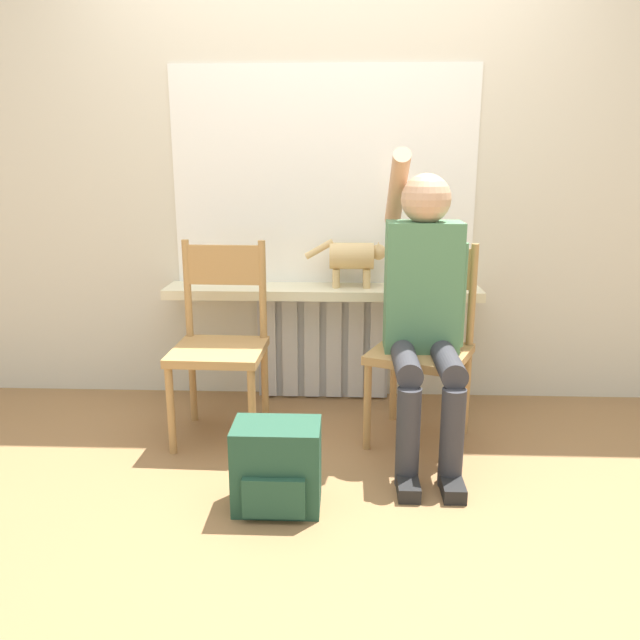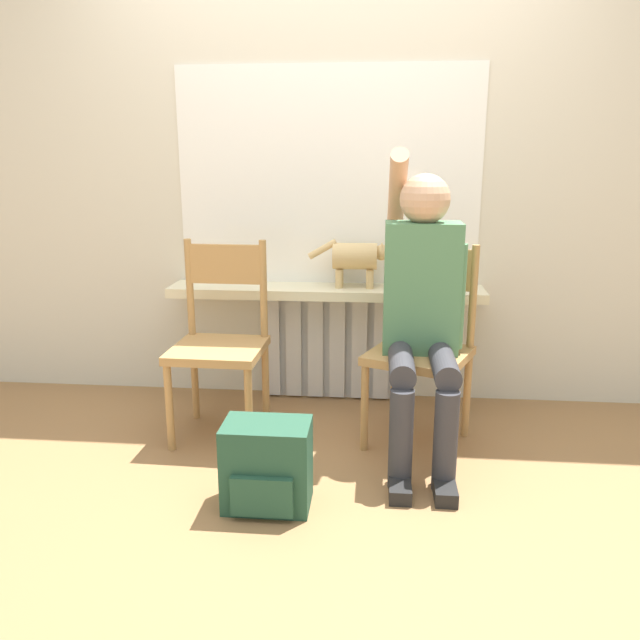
% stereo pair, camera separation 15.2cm
% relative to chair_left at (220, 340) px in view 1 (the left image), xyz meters
% --- Properties ---
extents(ground_plane, '(12.00, 12.00, 0.00)m').
position_rel_chair_left_xyz_m(ground_plane, '(0.48, -0.63, -0.48)').
color(ground_plane, olive).
extents(wall_with_window, '(7.00, 0.06, 2.70)m').
position_rel_chair_left_xyz_m(wall_with_window, '(0.48, 0.60, 0.87)').
color(wall_with_window, beige).
rests_on(wall_with_window, ground_plane).
extents(radiator, '(0.74, 0.08, 0.61)m').
position_rel_chair_left_xyz_m(radiator, '(0.48, 0.52, -0.18)').
color(radiator, silver).
rests_on(radiator, ground_plane).
extents(windowsill, '(1.69, 0.27, 0.05)m').
position_rel_chair_left_xyz_m(windowsill, '(0.48, 0.43, 0.15)').
color(windowsill, beige).
rests_on(windowsill, radiator).
extents(window_glass, '(1.62, 0.01, 1.14)m').
position_rel_chair_left_xyz_m(window_glass, '(0.48, 0.56, 0.75)').
color(window_glass, white).
rests_on(window_glass, windowsill).
extents(chair_left, '(0.44, 0.44, 0.94)m').
position_rel_chair_left_xyz_m(chair_left, '(0.00, 0.00, 0.00)').
color(chair_left, '#B2844C').
rests_on(chair_left, ground_plane).
extents(chair_right, '(0.56, 0.56, 0.94)m').
position_rel_chair_left_xyz_m(chair_right, '(0.97, -0.00, 0.00)').
color(chair_right, '#B2844C').
rests_on(chair_right, ground_plane).
extents(person, '(0.36, 1.00, 1.38)m').
position_rel_chair_left_xyz_m(person, '(0.95, -0.11, 0.23)').
color(person, '#333338').
rests_on(person, ground_plane).
extents(cat, '(0.43, 0.14, 0.26)m').
position_rel_chair_left_xyz_m(cat, '(0.64, 0.44, 0.34)').
color(cat, '#DBB77A').
rests_on(cat, windowsill).
extents(backpack, '(0.34, 0.25, 0.34)m').
position_rel_chair_left_xyz_m(backpack, '(0.34, -0.67, -0.31)').
color(backpack, '#234C38').
rests_on(backpack, ground_plane).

